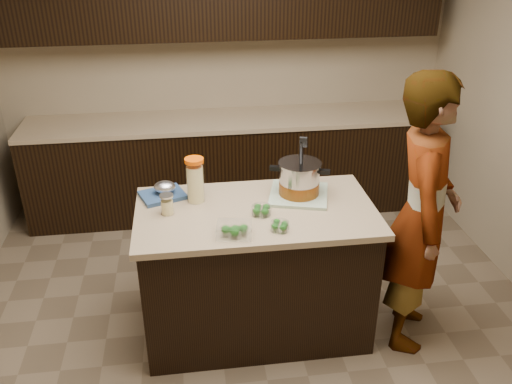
# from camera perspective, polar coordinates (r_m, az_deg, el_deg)

# --- Properties ---
(ground_plane) EXTENTS (4.00, 4.00, 0.00)m
(ground_plane) POSITION_cam_1_polar(r_m,az_deg,el_deg) (3.81, 0.00, -13.82)
(ground_plane) COLOR brown
(ground_plane) RESTS_ON ground
(room_shell) EXTENTS (4.04, 4.04, 2.72)m
(room_shell) POSITION_cam_1_polar(r_m,az_deg,el_deg) (2.98, 0.00, 11.98)
(room_shell) COLOR tan
(room_shell) RESTS_ON ground
(back_cabinets) EXTENTS (3.60, 0.63, 2.33)m
(back_cabinets) POSITION_cam_1_polar(r_m,az_deg,el_deg) (4.86, -2.82, 8.40)
(back_cabinets) COLOR black
(back_cabinets) RESTS_ON ground
(island) EXTENTS (1.46, 0.81, 0.90)m
(island) POSITION_cam_1_polar(r_m,az_deg,el_deg) (3.53, 0.00, -8.24)
(island) COLOR black
(island) RESTS_ON ground
(dish_towel) EXTENTS (0.44, 0.44, 0.02)m
(dish_towel) POSITION_cam_1_polar(r_m,az_deg,el_deg) (3.46, 4.52, -0.26)
(dish_towel) COLOR #648B5E
(dish_towel) RESTS_ON island
(stock_pot) EXTENTS (0.37, 0.34, 0.38)m
(stock_pot) POSITION_cam_1_polar(r_m,az_deg,el_deg) (3.41, 4.58, 1.22)
(stock_pot) COLOR #B7B7BC
(stock_pot) RESTS_ON dish_towel
(lemonade_pitcher) EXTENTS (0.12, 0.12, 0.28)m
(lemonade_pitcher) POSITION_cam_1_polar(r_m,az_deg,el_deg) (3.35, -6.42, 1.08)
(lemonade_pitcher) COLOR beige
(lemonade_pitcher) RESTS_ON island
(mason_jar) EXTENTS (0.11, 0.11, 0.13)m
(mason_jar) POSITION_cam_1_polar(r_m,az_deg,el_deg) (3.26, -9.35, -1.33)
(mason_jar) COLOR beige
(mason_jar) RESTS_ON island
(broccoli_tub_left) EXTENTS (0.14, 0.14, 0.06)m
(broccoli_tub_left) POSITION_cam_1_polar(r_m,az_deg,el_deg) (3.22, 0.57, -1.98)
(broccoli_tub_left) COLOR silver
(broccoli_tub_left) RESTS_ON island
(broccoli_tub_right) EXTENTS (0.12, 0.12, 0.05)m
(broccoli_tub_right) POSITION_cam_1_polar(r_m,az_deg,el_deg) (3.07, 2.53, -3.65)
(broccoli_tub_right) COLOR silver
(broccoli_tub_right) RESTS_ON island
(broccoli_tub_rect) EXTENTS (0.22, 0.17, 0.07)m
(broccoli_tub_rect) POSITION_cam_1_polar(r_m,az_deg,el_deg) (3.02, -2.31, -4.05)
(broccoli_tub_rect) COLOR silver
(broccoli_tub_rect) RESTS_ON island
(blue_tray) EXTENTS (0.32, 0.29, 0.10)m
(blue_tray) POSITION_cam_1_polar(r_m,az_deg,el_deg) (3.47, -9.71, -0.00)
(blue_tray) COLOR navy
(blue_tray) RESTS_ON island
(person) EXTENTS (0.63, 0.75, 1.77)m
(person) POSITION_cam_1_polar(r_m,az_deg,el_deg) (3.40, 17.02, -2.39)
(person) COLOR gray
(person) RESTS_ON ground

